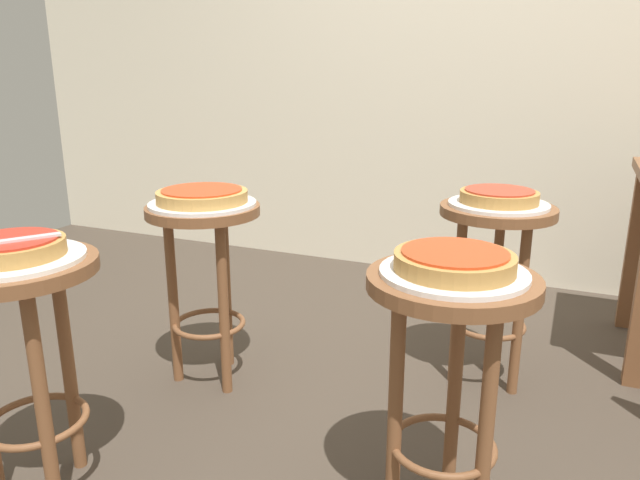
# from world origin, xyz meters

# --- Properties ---
(ground_plane) EXTENTS (6.00, 6.00, 0.00)m
(ground_plane) POSITION_xyz_m (0.00, 0.00, 0.00)
(ground_plane) COLOR #42382D
(stool_foreground) EXTENTS (0.40, 0.40, 0.67)m
(stool_foreground) POSITION_xyz_m (-0.76, -0.68, 0.50)
(stool_foreground) COLOR brown
(stool_foreground) RESTS_ON ground_plane
(serving_plate_foreground) EXTENTS (0.34, 0.34, 0.01)m
(serving_plate_foreground) POSITION_xyz_m (-0.76, -0.68, 0.67)
(serving_plate_foreground) COLOR white
(serving_plate_foreground) RESTS_ON stool_foreground
(pizza_foreground) EXTENTS (0.25, 0.25, 0.05)m
(pizza_foreground) POSITION_xyz_m (-0.76, -0.68, 0.70)
(pizza_foreground) COLOR #B78442
(pizza_foreground) RESTS_ON serving_plate_foreground
(stool_middle) EXTENTS (0.40, 0.40, 0.67)m
(stool_middle) POSITION_xyz_m (0.25, -0.36, 0.50)
(stool_middle) COLOR brown
(stool_middle) RESTS_ON ground_plane
(serving_plate_middle) EXTENTS (0.34, 0.34, 0.01)m
(serving_plate_middle) POSITION_xyz_m (0.25, -0.36, 0.67)
(serving_plate_middle) COLOR silver
(serving_plate_middle) RESTS_ON stool_middle
(pizza_middle) EXTENTS (0.27, 0.27, 0.05)m
(pizza_middle) POSITION_xyz_m (0.25, -0.36, 0.70)
(pizza_middle) COLOR #B78442
(pizza_middle) RESTS_ON serving_plate_middle
(stool_leftside) EXTENTS (0.40, 0.40, 0.67)m
(stool_leftside) POSITION_xyz_m (-0.70, 0.04, 0.50)
(stool_leftside) COLOR brown
(stool_leftside) RESTS_ON ground_plane
(serving_plate_leftside) EXTENTS (0.37, 0.37, 0.01)m
(serving_plate_leftside) POSITION_xyz_m (-0.70, 0.04, 0.67)
(serving_plate_leftside) COLOR silver
(serving_plate_leftside) RESTS_ON stool_leftside
(pizza_leftside) EXTENTS (0.32, 0.32, 0.05)m
(pizza_leftside) POSITION_xyz_m (-0.70, 0.04, 0.70)
(pizza_leftside) COLOR tan
(pizza_leftside) RESTS_ON serving_plate_leftside
(stool_rear) EXTENTS (0.40, 0.40, 0.67)m
(stool_rear) POSITION_xyz_m (0.25, 0.44, 0.50)
(stool_rear) COLOR brown
(stool_rear) RESTS_ON ground_plane
(serving_plate_rear) EXTENTS (0.34, 0.34, 0.01)m
(serving_plate_rear) POSITION_xyz_m (0.25, 0.44, 0.67)
(serving_plate_rear) COLOR silver
(serving_plate_rear) RESTS_ON stool_rear
(pizza_rear) EXTENTS (0.27, 0.27, 0.05)m
(pizza_rear) POSITION_xyz_m (0.25, 0.44, 0.70)
(pizza_rear) COLOR #B78442
(pizza_rear) RESTS_ON serving_plate_rear
(pizza_server_knife) EXTENTS (0.14, 0.20, 0.01)m
(pizza_server_knife) POSITION_xyz_m (-0.73, -0.70, 0.73)
(pizza_server_knife) COLOR silver
(pizza_server_knife) RESTS_ON pizza_foreground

